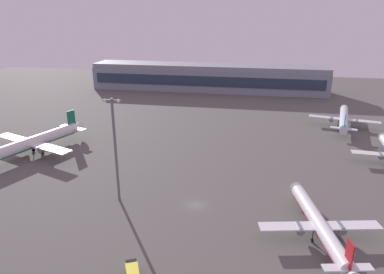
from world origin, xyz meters
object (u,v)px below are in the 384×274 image
object	(u,v)px
airplane_mid_apron	(344,119)
apron_light_central	(115,145)
catering_truck	(132,272)
airplane_taxiway_distant	(319,225)
airplane_far_stand	(31,143)

from	to	relation	value
airplane_mid_apron	apron_light_central	bearing A→B (deg)	-121.28
catering_truck	apron_light_central	world-z (taller)	apron_light_central
airplane_taxiway_distant	airplane_far_stand	size ratio (longest dim) A/B	0.78
airplane_far_stand	apron_light_central	world-z (taller)	apron_light_central
airplane_far_stand	airplane_mid_apron	distance (m)	129.16
airplane_mid_apron	apron_light_central	xyz separation A→B (m)	(-74.41, -79.31, 12.47)
airplane_far_stand	apron_light_central	xyz separation A→B (m)	(42.54, -24.49, 11.64)
airplane_taxiway_distant	catering_truck	bearing A→B (deg)	-163.42
airplane_mid_apron	catering_truck	xyz separation A→B (m)	(-60.55, -107.74, -2.15)
airplane_taxiway_distant	airplane_mid_apron	distance (m)	90.44
catering_truck	apron_light_central	distance (m)	34.84
airplane_taxiway_distant	apron_light_central	bearing A→B (deg)	159.08
airplane_taxiway_distant	apron_light_central	xyz separation A→B (m)	(-51.26, 8.12, 12.76)
airplane_taxiway_distant	airplane_mid_apron	size ratio (longest dim) A/B	0.92
apron_light_central	airplane_far_stand	bearing A→B (deg)	150.07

